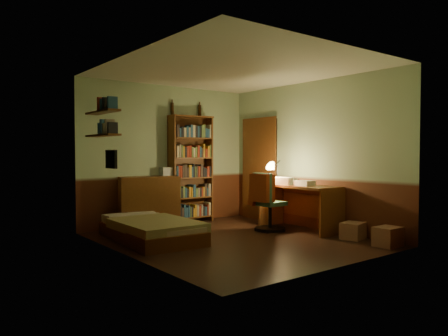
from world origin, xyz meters
TOP-DOWN VIEW (x-y plane):
  - floor at (0.00, 0.00)m, footprint 3.50×4.00m
  - ceiling at (0.00, 0.00)m, footprint 3.50×4.00m
  - wall_back at (0.00, 2.01)m, footprint 3.50×0.02m
  - wall_left at (-1.76, 0.00)m, footprint 0.02×4.00m
  - wall_right at (1.76, 0.00)m, footprint 0.02×4.00m
  - wall_front at (0.00, -2.01)m, footprint 3.50×0.02m
  - doorway at (1.72, 1.30)m, footprint 0.06×0.90m
  - door_trim at (1.69, 1.30)m, footprint 0.02×0.98m
  - bed at (-1.02, 0.77)m, footprint 1.10×1.90m
  - dresser at (-0.53, 1.76)m, footprint 1.13×0.76m
  - mini_stereo at (-0.06, 1.89)m, footprint 0.31×0.26m
  - bookshelf at (0.43, 1.85)m, footprint 0.90×0.34m
  - bottle_left at (0.08, 1.96)m, footprint 0.07×0.07m
  - bottle_right at (0.70, 1.96)m, footprint 0.07×0.07m
  - desk at (1.44, -0.02)m, footprint 0.68×1.49m
  - paper_stack at (1.26, 0.22)m, footprint 0.35×0.39m
  - desk_lamp at (1.29, 0.37)m, footprint 0.18×0.18m
  - office_chair at (0.99, 0.24)m, footprint 0.51×0.46m
  - red_jacket at (0.85, 0.03)m, footprint 0.35×0.45m
  - wall_shelf_lower at (-1.64, 1.10)m, footprint 0.20×0.90m
  - wall_shelf_upper at (-1.64, 1.10)m, footprint 0.20×0.90m
  - framed_picture at (-1.72, 0.60)m, footprint 0.04×0.32m
  - cardboard_box_a at (1.45, -1.71)m, footprint 0.38×0.30m
  - cardboard_box_b at (1.52, -1.07)m, footprint 0.42×0.37m

SIDE VIEW (x-z plane):
  - floor at x=0.00m, z-range -0.02..0.00m
  - cardboard_box_b at x=1.52m, z-range 0.00..0.26m
  - cardboard_box_a at x=1.45m, z-range 0.00..0.28m
  - bed at x=-1.02m, z-range 0.00..0.55m
  - desk at x=1.44m, z-range 0.00..0.78m
  - dresser at x=-0.53m, z-range 0.00..0.92m
  - office_chair at x=0.99m, z-range 0.00..0.97m
  - paper_stack at x=1.26m, z-range 0.78..0.91m
  - mini_stereo at x=-0.06m, z-range 0.92..1.07m
  - doorway at x=1.72m, z-range 0.00..2.00m
  - door_trim at x=1.69m, z-range -0.04..2.04m
  - bookshelf at x=0.43m, z-range 0.00..2.05m
  - desk_lamp at x=1.29m, z-range 0.78..1.30m
  - red_jacket at x=0.85m, z-range 0.97..1.43m
  - framed_picture at x=-1.72m, z-range 1.12..1.38m
  - wall_back at x=0.00m, z-range 0.00..2.60m
  - wall_left at x=-1.76m, z-range 0.00..2.60m
  - wall_right at x=1.76m, z-range 0.00..2.60m
  - wall_front at x=0.00m, z-range 0.00..2.60m
  - wall_shelf_lower at x=-1.64m, z-range 1.59..1.61m
  - wall_shelf_upper at x=-1.64m, z-range 1.94..1.96m
  - bottle_right at x=0.70m, z-range 2.05..2.28m
  - bottle_left at x=0.08m, z-range 2.05..2.28m
  - ceiling at x=0.00m, z-range 2.60..2.62m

